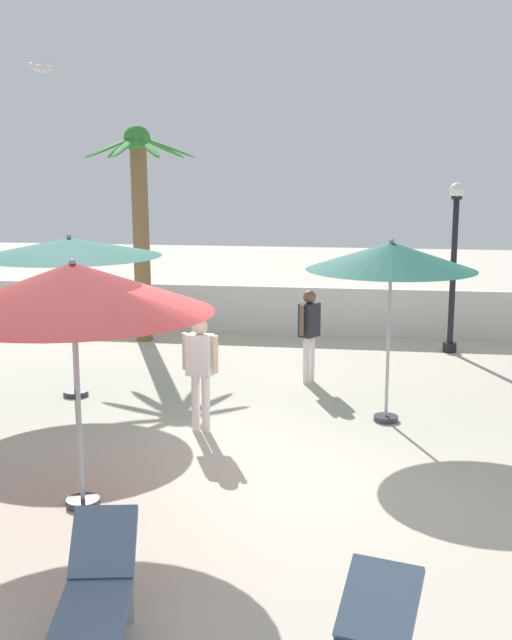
{
  "coord_description": "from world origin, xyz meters",
  "views": [
    {
      "loc": [
        1.79,
        -9.01,
        3.78
      ],
      "look_at": [
        0.0,
        3.03,
        1.4
      ],
      "focal_mm": 44.65,
      "sensor_mm": 36.0,
      "label": 1
    }
  ],
  "objects_px": {
    "lamp_post_3": "(454,261)",
    "seagull_0": "(42,68)",
    "patio_umbrella_3": "(391,257)",
    "patio_umbrella_4": "(69,248)",
    "guest_3": "(200,364)",
    "guest_0": "(309,327)",
    "lounge_chair_1": "(93,606)",
    "patio_umbrella_2": "(73,288)",
    "palm_tree_0": "(140,206)"
  },
  "relations": [
    {
      "from": "patio_umbrella_2",
      "to": "lounge_chair_1",
      "type": "distance_m",
      "value": 3.51
    },
    {
      "from": "patio_umbrella_3",
      "to": "lounge_chair_1",
      "type": "height_order",
      "value": "patio_umbrella_3"
    },
    {
      "from": "patio_umbrella_3",
      "to": "guest_3",
      "type": "height_order",
      "value": "patio_umbrella_3"
    },
    {
      "from": "patio_umbrella_3",
      "to": "seagull_0",
      "type": "bearing_deg",
      "value": 179.65
    },
    {
      "from": "patio_umbrella_3",
      "to": "patio_umbrella_4",
      "type": "relative_size",
      "value": 0.92
    },
    {
      "from": "lounge_chair_1",
      "to": "guest_0",
      "type": "distance_m",
      "value": 8.23
    },
    {
      "from": "patio_umbrella_4",
      "to": "guest_3",
      "type": "bearing_deg",
      "value": -30.92
    },
    {
      "from": "patio_umbrella_3",
      "to": "patio_umbrella_4",
      "type": "bearing_deg",
      "value": 173.32
    },
    {
      "from": "patio_umbrella_2",
      "to": "seagull_0",
      "type": "relative_size",
      "value": 3.37
    },
    {
      "from": "patio_umbrella_2",
      "to": "seagull_0",
      "type": "distance_m",
      "value": 4.83
    },
    {
      "from": "patio_umbrella_3",
      "to": "guest_3",
      "type": "distance_m",
      "value": 3.15
    },
    {
      "from": "patio_umbrella_4",
      "to": "palm_tree_0",
      "type": "height_order",
      "value": "palm_tree_0"
    },
    {
      "from": "palm_tree_0",
      "to": "guest_0",
      "type": "xyz_separation_m",
      "value": [
        3.87,
        -2.92,
        -1.91
      ]
    },
    {
      "from": "lounge_chair_1",
      "to": "patio_umbrella_3",
      "type": "bearing_deg",
      "value": 69.17
    },
    {
      "from": "patio_umbrella_3",
      "to": "guest_3",
      "type": "xyz_separation_m",
      "value": [
        -2.64,
        -0.87,
        -1.47
      ]
    },
    {
      "from": "lamp_post_3",
      "to": "seagull_0",
      "type": "height_order",
      "value": "seagull_0"
    },
    {
      "from": "patio_umbrella_4",
      "to": "lounge_chair_1",
      "type": "height_order",
      "value": "patio_umbrella_4"
    },
    {
      "from": "patio_umbrella_2",
      "to": "patio_umbrella_4",
      "type": "bearing_deg",
      "value": 112.02
    },
    {
      "from": "lamp_post_3",
      "to": "guest_0",
      "type": "height_order",
      "value": "lamp_post_3"
    },
    {
      "from": "patio_umbrella_2",
      "to": "guest_0",
      "type": "distance_m",
      "value": 6.1
    },
    {
      "from": "patio_umbrella_3",
      "to": "lounge_chair_1",
      "type": "relative_size",
      "value": 1.4
    },
    {
      "from": "lamp_post_3",
      "to": "guest_3",
      "type": "bearing_deg",
      "value": -125.47
    },
    {
      "from": "palm_tree_0",
      "to": "guest_3",
      "type": "xyz_separation_m",
      "value": [
        2.56,
        -5.77,
        -1.9
      ]
    },
    {
      "from": "palm_tree_0",
      "to": "lounge_chair_1",
      "type": "distance_m",
      "value": 11.7
    },
    {
      "from": "patio_umbrella_3",
      "to": "patio_umbrella_2",
      "type": "bearing_deg",
      "value": -133.82
    },
    {
      "from": "patio_umbrella_2",
      "to": "patio_umbrella_3",
      "type": "bearing_deg",
      "value": 46.18
    },
    {
      "from": "lamp_post_3",
      "to": "guest_0",
      "type": "bearing_deg",
      "value": -134.16
    },
    {
      "from": "patio_umbrella_4",
      "to": "lamp_post_3",
      "type": "bearing_deg",
      "value": 32.63
    },
    {
      "from": "guest_0",
      "to": "guest_3",
      "type": "bearing_deg",
      "value": -114.82
    },
    {
      "from": "lamp_post_3",
      "to": "patio_umbrella_3",
      "type": "bearing_deg",
      "value": -105.89
    },
    {
      "from": "lamp_post_3",
      "to": "lounge_chair_1",
      "type": "relative_size",
      "value": 1.76
    },
    {
      "from": "guest_0",
      "to": "guest_3",
      "type": "distance_m",
      "value": 3.14
    },
    {
      "from": "patio_umbrella_3",
      "to": "patio_umbrella_4",
      "type": "xyz_separation_m",
      "value": [
        -5.1,
        0.6,
        -0.01
      ]
    },
    {
      "from": "patio_umbrella_2",
      "to": "palm_tree_0",
      "type": "xyz_separation_m",
      "value": [
        -1.78,
        8.45,
        0.43
      ]
    },
    {
      "from": "lounge_chair_1",
      "to": "guest_3",
      "type": "relative_size",
      "value": 1.18
    },
    {
      "from": "lounge_chair_1",
      "to": "guest_0",
      "type": "height_order",
      "value": "guest_0"
    },
    {
      "from": "palm_tree_0",
      "to": "lamp_post_3",
      "type": "bearing_deg",
      "value": -1.44
    },
    {
      "from": "palm_tree_0",
      "to": "guest_3",
      "type": "distance_m",
      "value": 6.59
    },
    {
      "from": "patio_umbrella_3",
      "to": "guest_0",
      "type": "distance_m",
      "value": 2.8
    },
    {
      "from": "patio_umbrella_3",
      "to": "palm_tree_0",
      "type": "relative_size",
      "value": 0.6
    },
    {
      "from": "guest_0",
      "to": "lounge_chair_1",
      "type": "bearing_deg",
      "value": -97.14
    },
    {
      "from": "palm_tree_0",
      "to": "seagull_0",
      "type": "distance_m",
      "value": 5.37
    },
    {
      "from": "guest_0",
      "to": "seagull_0",
      "type": "height_order",
      "value": "seagull_0"
    },
    {
      "from": "patio_umbrella_3",
      "to": "patio_umbrella_4",
      "type": "distance_m",
      "value": 5.14
    },
    {
      "from": "guest_0",
      "to": "seagull_0",
      "type": "relative_size",
      "value": 1.83
    },
    {
      "from": "patio_umbrella_2",
      "to": "guest_3",
      "type": "bearing_deg",
      "value": 73.93
    },
    {
      "from": "lounge_chair_1",
      "to": "guest_0",
      "type": "relative_size",
      "value": 1.19
    },
    {
      "from": "palm_tree_0",
      "to": "seagull_0",
      "type": "bearing_deg",
      "value": -89.71
    },
    {
      "from": "patio_umbrella_2",
      "to": "lamp_post_3",
      "type": "relative_size",
      "value": 0.88
    },
    {
      "from": "palm_tree_0",
      "to": "lamp_post_3",
      "type": "relative_size",
      "value": 1.34
    }
  ]
}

